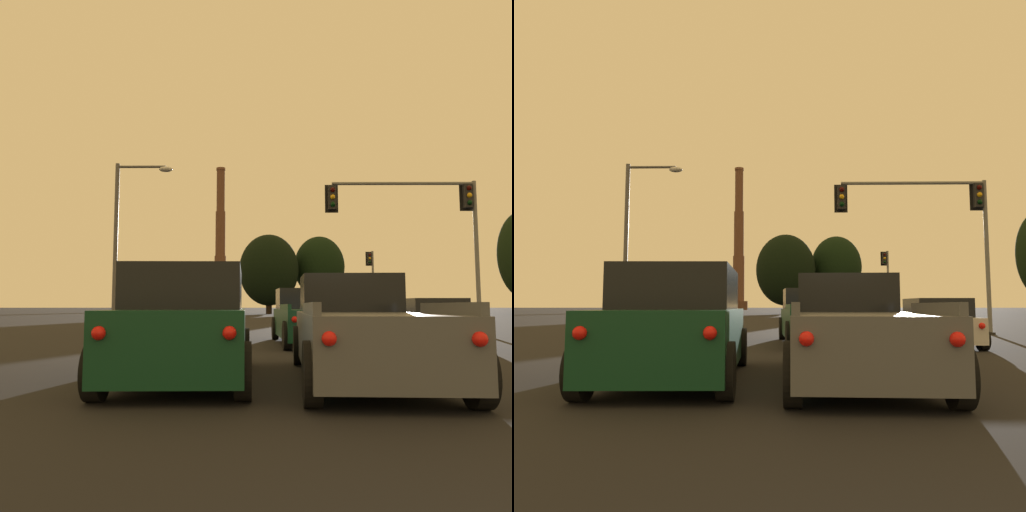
% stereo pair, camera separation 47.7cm
% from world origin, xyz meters
% --- Properties ---
extents(pickup_truck_center_lane_second, '(2.40, 5.58, 1.82)m').
position_xyz_m(pickup_truck_center_lane_second, '(-0.16, 8.07, 0.80)').
color(pickup_truck_center_lane_second, '#4C4F54').
rests_on(pickup_truck_center_lane_second, ground_plane).
extents(hatchback_right_lane_front, '(1.90, 4.11, 1.44)m').
position_xyz_m(hatchback_right_lane_front, '(3.30, 14.86, 0.66)').
color(hatchback_right_lane_front, silver).
rests_on(hatchback_right_lane_front, ground_plane).
extents(suv_left_lane_second, '(2.22, 4.95, 1.86)m').
position_xyz_m(suv_left_lane_second, '(-3.09, 7.92, 0.90)').
color(suv_left_lane_second, '#0F3823').
rests_on(suv_left_lane_second, ground_plane).
extents(pickup_truck_center_lane_front, '(2.40, 5.58, 1.82)m').
position_xyz_m(pickup_truck_center_lane_front, '(-0.26, 15.88, 0.80)').
color(pickup_truck_center_lane_front, '#0F3823').
rests_on(pickup_truck_center_lane_front, ground_plane).
extents(traffic_light_overhead_right, '(6.72, 0.50, 6.67)m').
position_xyz_m(traffic_light_overhead_right, '(5.40, 20.98, 5.14)').
color(traffic_light_overhead_right, slate).
rests_on(traffic_light_overhead_right, ground_plane).
extents(traffic_light_far_right, '(0.78, 0.50, 6.04)m').
position_xyz_m(traffic_light_far_right, '(8.01, 43.40, 3.96)').
color(traffic_light_far_right, slate).
rests_on(traffic_light_far_right, ground_plane).
extents(street_lamp, '(2.69, 0.36, 7.88)m').
position_xyz_m(street_lamp, '(-8.14, 22.36, 4.84)').
color(street_lamp, '#56565B').
rests_on(street_lamp, ground_plane).
extents(smokestack, '(5.41, 5.41, 42.50)m').
position_xyz_m(smokestack, '(-13.46, 146.10, 16.72)').
color(smokestack, '#523427').
rests_on(smokestack, ground_plane).
extents(treeline_right_mid, '(7.73, 6.95, 11.87)m').
position_xyz_m(treeline_right_mid, '(7.35, 76.00, 7.17)').
color(treeline_right_mid, black).
rests_on(treeline_right_mid, ground_plane).
extents(treeline_far_right, '(8.76, 7.89, 11.73)m').
position_xyz_m(treeline_far_right, '(-0.48, 72.88, 6.46)').
color(treeline_far_right, black).
rests_on(treeline_far_right, ground_plane).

